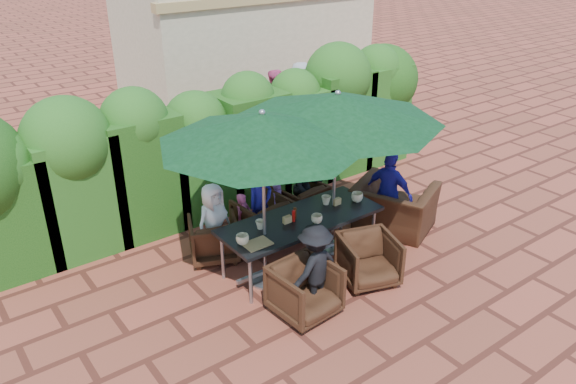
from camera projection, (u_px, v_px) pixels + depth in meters
ground at (308, 259)px, 8.24m from camera, size 80.00×80.00×0.00m
dining_table at (301, 223)px, 7.84m from camera, size 2.36×0.90×0.75m
umbrella_left at (262, 129)px, 6.78m from camera, size 2.64×2.64×2.46m
umbrella_right at (337, 108)px, 7.54m from camera, size 2.90×2.90×2.46m
chair_far_left at (214, 237)px, 8.14m from camera, size 0.87×0.85×0.70m
chair_far_mid at (263, 218)px, 8.58m from camera, size 0.79×0.75×0.77m
chair_far_right at (300, 201)px, 9.14m from camera, size 0.78×0.74×0.73m
chair_near_left at (305, 288)px, 6.95m from camera, size 0.78×0.74×0.76m
chair_near_right at (369, 258)px, 7.59m from camera, size 0.90×0.87×0.74m
chair_end_right at (395, 200)px, 8.83m from camera, size 1.19×1.40×1.04m
adult_far_left at (214, 222)px, 8.04m from camera, size 0.64×0.45×1.18m
adult_far_mid at (260, 204)px, 8.54m from camera, size 0.47×0.40×1.19m
adult_far_right at (307, 187)px, 9.05m from camera, size 0.59×0.37×1.21m
adult_near_left at (315, 268)px, 6.98m from camera, size 0.80×0.46×1.18m
adult_end_right at (389, 193)px, 8.69m from camera, size 0.59×0.87×1.35m
child_left at (243, 219)px, 8.47m from camera, size 0.37×0.33×0.84m
child_right at (278, 205)px, 8.90m from camera, size 0.37×0.35×0.83m
pedestrian_a at (253, 111)px, 11.92m from camera, size 1.65×1.21×1.68m
pedestrian_b at (274, 106)px, 12.35m from camera, size 0.82×0.55×1.61m
pedestrian_c at (301, 100)px, 12.60m from camera, size 1.19×0.89×1.70m
cup_a at (243, 239)px, 7.15m from camera, size 0.17×0.17×0.13m
cup_b at (260, 225)px, 7.52m from camera, size 0.13×0.13×0.12m
cup_c at (317, 219)px, 7.66m from camera, size 0.16×0.16×0.12m
cup_d at (326, 200)px, 8.16m from camera, size 0.14×0.14×0.13m
cup_e at (357, 197)px, 8.24m from camera, size 0.18×0.18×0.14m
ketchup_bottle at (294, 216)px, 7.69m from camera, size 0.04×0.04×0.17m
sauce_bottle at (295, 213)px, 7.76m from camera, size 0.04×0.04×0.17m
serving_tray at (257, 244)px, 7.17m from camera, size 0.35×0.25×0.02m
number_block_left at (287, 220)px, 7.67m from camera, size 0.12×0.06×0.10m
number_block_right at (337, 202)px, 8.16m from camera, size 0.12×0.06×0.10m
hedge_wall at (213, 134)px, 9.24m from camera, size 9.10×1.60×2.51m
building at (247, 44)px, 14.46m from camera, size 6.20×3.08×3.20m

